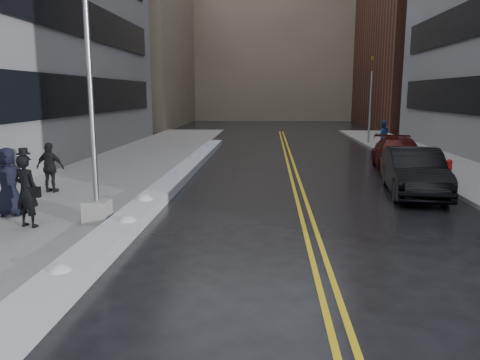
% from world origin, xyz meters
% --- Properties ---
extents(ground, '(160.00, 160.00, 0.00)m').
position_xyz_m(ground, '(0.00, 0.00, 0.00)').
color(ground, black).
rests_on(ground, ground).
extents(sidewalk_west, '(5.50, 50.00, 0.15)m').
position_xyz_m(sidewalk_west, '(-5.75, 10.00, 0.07)').
color(sidewalk_west, gray).
rests_on(sidewalk_west, ground).
extents(sidewalk_east, '(4.00, 50.00, 0.15)m').
position_xyz_m(sidewalk_east, '(10.00, 10.00, 0.07)').
color(sidewalk_east, gray).
rests_on(sidewalk_east, ground).
extents(lane_line_left, '(0.12, 50.00, 0.01)m').
position_xyz_m(lane_line_left, '(2.35, 10.00, 0.00)').
color(lane_line_left, gold).
rests_on(lane_line_left, ground).
extents(lane_line_right, '(0.12, 50.00, 0.01)m').
position_xyz_m(lane_line_right, '(2.65, 10.00, 0.00)').
color(lane_line_right, gold).
rests_on(lane_line_right, ground).
extents(snow_ridge, '(0.90, 30.00, 0.34)m').
position_xyz_m(snow_ridge, '(-2.45, 8.00, 0.17)').
color(snow_ridge, silver).
rests_on(snow_ridge, ground).
extents(building_west_far, '(14.00, 22.00, 18.00)m').
position_xyz_m(building_west_far, '(-15.50, 44.00, 9.00)').
color(building_west_far, gray).
rests_on(building_west_far, ground).
extents(building_far, '(36.00, 16.00, 22.00)m').
position_xyz_m(building_far, '(2.00, 60.00, 11.00)').
color(building_far, gray).
rests_on(building_far, ground).
extents(lamppost, '(0.65, 0.65, 7.62)m').
position_xyz_m(lamppost, '(-3.30, 2.00, 2.53)').
color(lamppost, gray).
rests_on(lamppost, sidewalk_west).
extents(fire_hydrant, '(0.26, 0.26, 0.73)m').
position_xyz_m(fire_hydrant, '(9.00, 10.00, 0.55)').
color(fire_hydrant, maroon).
rests_on(fire_hydrant, sidewalk_east).
extents(traffic_signal, '(0.16, 0.20, 6.00)m').
position_xyz_m(traffic_signal, '(8.50, 24.00, 3.40)').
color(traffic_signal, gray).
rests_on(traffic_signal, sidewalk_east).
extents(pedestrian_fedora, '(0.80, 0.64, 1.93)m').
position_xyz_m(pedestrian_fedora, '(-4.94, 1.44, 1.11)').
color(pedestrian_fedora, black).
rests_on(pedestrian_fedora, sidewalk_west).
extents(pedestrian_c, '(1.12, 0.92, 1.98)m').
position_xyz_m(pedestrian_c, '(-6.03, 2.51, 1.14)').
color(pedestrian_c, black).
rests_on(pedestrian_c, sidewalk_west).
extents(pedestrian_d, '(1.08, 0.55, 1.77)m').
position_xyz_m(pedestrian_d, '(-6.36, 5.76, 1.04)').
color(pedestrian_d, black).
rests_on(pedestrian_d, sidewalk_west).
extents(pedestrian_east, '(0.95, 0.77, 1.84)m').
position_xyz_m(pedestrian_east, '(8.31, 19.02, 1.07)').
color(pedestrian_east, navy).
rests_on(pedestrian_east, sidewalk_east).
extents(car_black, '(2.36, 5.25, 1.67)m').
position_xyz_m(car_black, '(6.60, 6.84, 0.84)').
color(car_black, black).
rests_on(car_black, ground).
extents(car_maroon, '(2.75, 5.50, 1.53)m').
position_xyz_m(car_maroon, '(7.50, 12.33, 0.77)').
color(car_maroon, '#420B0A').
rests_on(car_maroon, ground).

